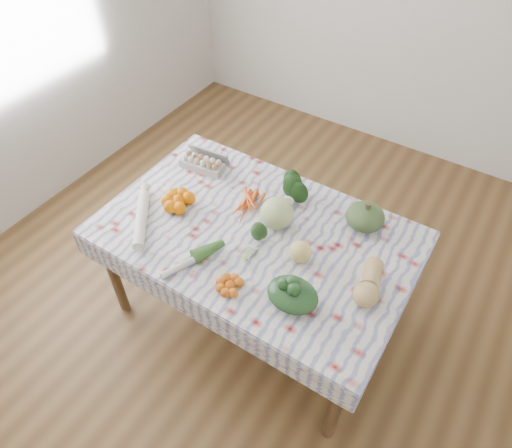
# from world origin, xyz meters

# --- Properties ---
(ground) EXTENTS (4.50, 4.50, 0.00)m
(ground) POSITION_xyz_m (0.00, 0.00, 0.00)
(ground) COLOR brown
(ground) RESTS_ON ground
(dining_table) EXTENTS (1.60, 1.00, 0.75)m
(dining_table) POSITION_xyz_m (0.00, 0.00, 0.68)
(dining_table) COLOR brown
(dining_table) RESTS_ON ground
(tablecloth) EXTENTS (1.66, 1.06, 0.01)m
(tablecloth) POSITION_xyz_m (0.00, 0.00, 0.76)
(tablecloth) COLOR white
(tablecloth) RESTS_ON dining_table
(egg_carton) EXTENTS (0.28, 0.14, 0.07)m
(egg_carton) POSITION_xyz_m (-0.56, 0.27, 0.80)
(egg_carton) COLOR #ADADA8
(egg_carton) RESTS_ON tablecloth
(carrot_bunch) EXTENTS (0.24, 0.23, 0.04)m
(carrot_bunch) POSITION_xyz_m (-0.12, 0.11, 0.78)
(carrot_bunch) COLOR #ED5216
(carrot_bunch) RESTS_ON tablecloth
(kale_bunch) EXTENTS (0.18, 0.17, 0.13)m
(kale_bunch) POSITION_xyz_m (0.03, 0.31, 0.83)
(kale_bunch) COLOR #143411
(kale_bunch) RESTS_ON tablecloth
(kabocha_squash) EXTENTS (0.22, 0.22, 0.14)m
(kabocha_squash) POSITION_xyz_m (0.46, 0.35, 0.83)
(kabocha_squash) COLOR #3F592C
(kabocha_squash) RESTS_ON tablecloth
(cabbage) EXTENTS (0.18, 0.18, 0.18)m
(cabbage) POSITION_xyz_m (0.07, 0.10, 0.85)
(cabbage) COLOR #B7CD80
(cabbage) RESTS_ON tablecloth
(butternut_squash) EXTENTS (0.17, 0.28, 0.12)m
(butternut_squash) POSITION_xyz_m (0.65, -0.03, 0.82)
(butternut_squash) COLOR tan
(butternut_squash) RESTS_ON tablecloth
(orange_cluster) EXTENTS (0.26, 0.26, 0.08)m
(orange_cluster) POSITION_xyz_m (-0.47, -0.07, 0.80)
(orange_cluster) COLOR #F77100
(orange_cluster) RESTS_ON tablecloth
(broccoli) EXTENTS (0.14, 0.14, 0.10)m
(broccoli) POSITION_xyz_m (0.06, -0.10, 0.81)
(broccoli) COLOR #23471C
(broccoli) RESTS_ON tablecloth
(mandarin_cluster) EXTENTS (0.18, 0.18, 0.05)m
(mandarin_cluster) POSITION_xyz_m (0.09, -0.38, 0.79)
(mandarin_cluster) COLOR #D95F11
(mandarin_cluster) RESTS_ON tablecloth
(grapefruit) EXTENTS (0.15, 0.15, 0.11)m
(grapefruit) POSITION_xyz_m (0.29, -0.04, 0.82)
(grapefruit) COLOR #E3CF6B
(grapefruit) RESTS_ON tablecloth
(spinach_bag) EXTENTS (0.30, 0.26, 0.11)m
(spinach_bag) POSITION_xyz_m (0.38, -0.28, 0.82)
(spinach_bag) COLOR #173618
(spinach_bag) RESTS_ON tablecloth
(daikon) EXTENTS (0.31, 0.37, 0.06)m
(daikon) POSITION_xyz_m (-0.56, -0.28, 0.79)
(daikon) COLOR white
(daikon) RESTS_ON tablecloth
(leek) EXTENTS (0.17, 0.33, 0.04)m
(leek) POSITION_xyz_m (-0.15, -0.35, 0.78)
(leek) COLOR beige
(leek) RESTS_ON tablecloth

